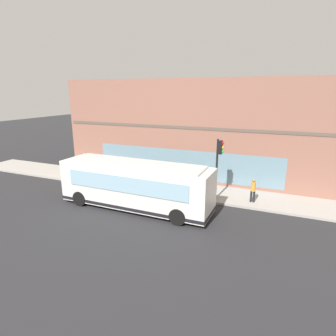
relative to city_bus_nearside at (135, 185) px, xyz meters
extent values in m
plane|color=#262628|center=(-0.01, -1.10, -1.55)|extent=(120.00, 120.00, 0.00)
cube|color=#9E9991|center=(4.35, -1.10, -1.48)|extent=(3.51, 40.00, 0.15)
cube|color=#8C5B4C|center=(9.33, -1.10, 2.64)|extent=(6.46, 22.45, 8.38)
cube|color=brown|center=(6.25, -1.10, 3.06)|extent=(0.36, 22.00, 0.24)
cube|color=slate|center=(6.15, -1.10, 0.05)|extent=(0.12, 15.72, 2.40)
cube|color=silver|center=(0.00, -0.02, 0.05)|extent=(2.67, 10.04, 2.70)
cube|color=silver|center=(0.00, -0.02, 1.46)|extent=(2.28, 9.04, 0.12)
cube|color=#8CB2C6|center=(0.09, 4.96, 0.50)|extent=(2.20, 0.12, 1.20)
cube|color=#8CB2C6|center=(1.27, -0.04, 0.45)|extent=(0.20, 8.20, 1.00)
cube|color=#8CB2C6|center=(-1.27, 0.01, 0.45)|extent=(0.20, 8.20, 1.00)
cube|color=black|center=(0.00, -0.02, -1.12)|extent=(2.71, 10.08, 0.20)
cylinder|color=black|center=(1.21, 3.56, -1.05)|extent=(0.32, 1.01, 1.00)
cylinder|color=black|center=(-1.09, 3.60, -1.05)|extent=(0.32, 1.01, 1.00)
cylinder|color=black|center=(1.09, -3.43, -1.05)|extent=(0.32, 1.01, 1.00)
cylinder|color=black|center=(-1.21, -3.39, -1.05)|extent=(0.32, 1.01, 1.00)
cylinder|color=black|center=(3.26, -4.52, 0.69)|extent=(0.14, 0.14, 4.20)
cube|color=black|center=(3.26, -4.71, 2.24)|extent=(0.32, 0.24, 0.90)
sphere|color=red|center=(3.26, -4.84, 2.52)|extent=(0.20, 0.20, 0.20)
sphere|color=yellow|center=(3.26, -4.84, 2.24)|extent=(0.20, 0.20, 0.20)
sphere|color=green|center=(3.26, -4.84, 1.96)|extent=(0.20, 0.20, 0.20)
cylinder|color=red|center=(4.79, -1.55, -1.13)|extent=(0.24, 0.24, 0.55)
sphere|color=red|center=(4.79, -1.55, -0.77)|extent=(0.22, 0.22, 0.22)
cylinder|color=red|center=(4.79, -1.72, -1.08)|extent=(0.10, 0.12, 0.10)
cylinder|color=red|center=(4.96, -1.55, -1.08)|extent=(0.12, 0.10, 0.10)
cylinder|color=silver|center=(4.79, -2.75, -0.96)|extent=(0.14, 0.14, 0.88)
cylinder|color=silver|center=(4.97, -2.77, -0.96)|extent=(0.14, 0.14, 0.88)
cylinder|color=#3F8C4C|center=(4.88, -2.76, -0.17)|extent=(0.32, 0.32, 0.70)
sphere|color=brown|center=(4.88, -2.76, 0.30)|extent=(0.24, 0.24, 0.24)
cylinder|color=black|center=(3.58, -7.07, -1.01)|extent=(0.14, 0.14, 0.79)
cylinder|color=black|center=(3.56, -6.89, -1.01)|extent=(0.14, 0.14, 0.79)
cylinder|color=gold|center=(3.57, -6.98, -0.30)|extent=(0.32, 0.32, 0.63)
sphere|color=#9E704C|center=(3.57, -6.98, 0.12)|extent=(0.21, 0.21, 0.21)
cube|color=#197233|center=(4.45, -0.45, -0.95)|extent=(0.44, 0.40, 0.90)
cube|color=#8CB2C6|center=(4.45, -0.66, -0.77)|extent=(0.35, 0.03, 0.30)
camera|label=1|loc=(-14.71, -8.43, 5.81)|focal=29.58mm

